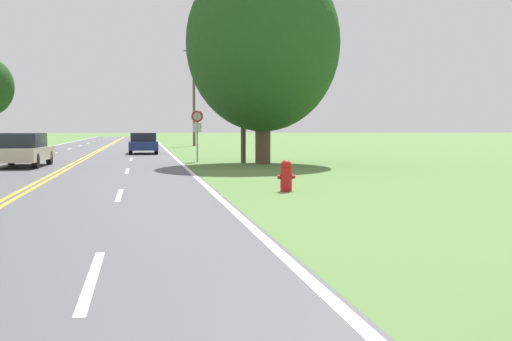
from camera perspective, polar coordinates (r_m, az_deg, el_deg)
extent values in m
cube|color=white|center=(7.48, -14.39, -9.29)|extent=(0.12, 3.00, 0.00)
cube|color=white|center=(16.36, -12.05, -2.14)|extent=(0.12, 3.00, 0.00)
cube|color=white|center=(25.33, -11.37, -0.04)|extent=(0.12, 3.00, 0.00)
cube|color=white|center=(34.31, -11.04, 0.96)|extent=(0.12, 3.00, 0.00)
cube|color=white|center=(43.30, -10.85, 1.55)|extent=(0.12, 3.00, 0.00)
cube|color=white|center=(52.29, -10.73, 1.94)|extent=(0.12, 3.00, 0.00)
cube|color=white|center=(61.29, -10.64, 2.21)|extent=(0.12, 3.00, 0.00)
cube|color=white|center=(70.29, -10.58, 2.41)|extent=(0.12, 3.00, 0.00)
cube|color=white|center=(79.28, -10.53, 2.57)|extent=(0.12, 3.00, 0.00)
cube|color=white|center=(88.28, -10.49, 2.69)|extent=(0.12, 3.00, 0.00)
cube|color=white|center=(97.28, -10.45, 2.79)|extent=(0.12, 3.00, 0.00)
cube|color=white|center=(106.28, -10.42, 2.88)|extent=(0.12, 3.00, 0.00)
cube|color=white|center=(34.76, -19.40, 0.85)|extent=(0.12, 3.00, 0.00)
cube|color=white|center=(43.66, -17.50, 1.46)|extent=(0.12, 3.00, 0.00)
cube|color=white|center=(52.59, -16.25, 1.86)|extent=(0.12, 3.00, 0.00)
cube|color=white|center=(61.54, -15.36, 2.14)|extent=(0.12, 3.00, 0.00)
cube|color=white|center=(70.51, -14.69, 2.36)|extent=(0.12, 3.00, 0.00)
cube|color=white|center=(79.48, -14.18, 2.52)|extent=(0.12, 3.00, 0.00)
cube|color=white|center=(88.46, -13.76, 2.65)|extent=(0.12, 3.00, 0.00)
cube|color=white|center=(97.44, -13.43, 2.75)|extent=(0.12, 3.00, 0.00)
cube|color=white|center=(106.43, -13.15, 2.84)|extent=(0.12, 3.00, 0.00)
cylinder|color=red|center=(17.04, 2.70, -0.81)|extent=(0.31, 0.31, 0.63)
sphere|color=red|center=(17.01, 2.70, 0.46)|extent=(0.29, 0.29, 0.29)
cylinder|color=red|center=(17.08, 3.34, -0.56)|extent=(0.08, 0.11, 0.11)
cylinder|color=red|center=(16.99, 2.06, -0.58)|extent=(0.08, 0.11, 0.11)
cylinder|color=gray|center=(31.82, -5.25, 3.02)|extent=(0.07, 0.07, 2.50)
cylinder|color=white|center=(31.81, -5.26, 4.82)|extent=(0.60, 0.02, 0.60)
torus|color=red|center=(31.79, -5.26, 4.82)|extent=(0.55, 0.07, 0.55)
cube|color=white|center=(31.80, -5.26, 3.83)|extent=(0.44, 0.02, 0.44)
cylinder|color=brown|center=(30.88, -1.15, 8.84)|extent=(0.24, 0.24, 8.77)
cylinder|color=brown|center=(59.24, -5.54, 6.67)|extent=(0.24, 0.24, 9.26)
cube|color=brown|center=(59.57, -5.57, 10.54)|extent=(1.80, 0.12, 0.10)
cylinder|color=brown|center=(29.83, 0.62, 3.05)|extent=(0.71, 0.71, 2.57)
ellipsoid|color=#234C1E|center=(30.08, 0.62, 11.27)|extent=(7.09, 7.09, 8.16)
cylinder|color=black|center=(30.94, -20.94, 1.04)|extent=(0.23, 0.65, 0.64)
cylinder|color=black|center=(30.59, -17.89, 1.08)|extent=(0.23, 0.65, 0.64)
cylinder|color=black|center=(27.73, -18.99, 0.79)|extent=(0.23, 0.65, 0.64)
cube|color=#C1B28E|center=(29.32, -20.03, 1.41)|extent=(2.10, 4.79, 0.56)
cube|color=#1E232D|center=(29.12, -20.13, 2.54)|extent=(1.77, 2.67, 0.62)
cylinder|color=black|center=(40.76, -8.83, 1.84)|extent=(0.20, 0.60, 0.60)
cylinder|color=black|center=(40.75, -11.10, 1.81)|extent=(0.20, 0.60, 0.60)
cylinder|color=black|center=(43.17, -8.90, 1.95)|extent=(0.20, 0.60, 0.60)
cylinder|color=black|center=(43.17, -11.04, 1.92)|extent=(0.20, 0.60, 0.60)
cube|color=navy|center=(41.95, -9.97, 2.20)|extent=(1.82, 3.90, 0.52)
cube|color=#1E232D|center=(42.09, -9.98, 2.94)|extent=(1.60, 2.15, 0.56)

